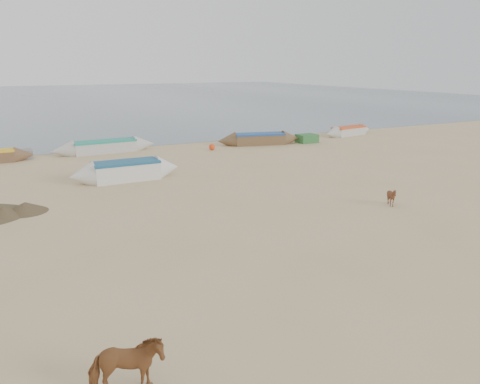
# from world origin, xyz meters

# --- Properties ---
(ground) EXTENTS (140.00, 140.00, 0.00)m
(ground) POSITION_xyz_m (0.00, 0.00, 0.00)
(ground) COLOR tan
(ground) RESTS_ON ground
(sea) EXTENTS (160.00, 160.00, 0.00)m
(sea) POSITION_xyz_m (0.00, 82.00, 0.01)
(sea) COLOR slate
(sea) RESTS_ON ground
(cow_adult) EXTENTS (1.50, 0.95, 1.17)m
(cow_adult) POSITION_xyz_m (-6.66, -4.50, 0.58)
(cow_adult) COLOR brown
(cow_adult) RESTS_ON ground
(calf_front) EXTENTS (0.92, 0.88, 0.81)m
(calf_front) POSITION_xyz_m (6.46, 2.28, 0.41)
(calf_front) COLOR #582E1B
(calf_front) RESTS_ON ground
(near_canoe) EXTENTS (5.77, 1.48, 1.01)m
(near_canoe) POSITION_xyz_m (-2.57, 12.19, 0.50)
(near_canoe) COLOR silver
(near_canoe) RESTS_ON ground
(waterline_canoes) EXTENTS (52.30, 5.01, 0.87)m
(waterline_canoes) POSITION_xyz_m (-5.05, 20.31, 0.41)
(waterline_canoes) COLOR brown
(waterline_canoes) RESTS_ON ground
(beach_clutter) EXTENTS (44.39, 4.74, 0.64)m
(beach_clutter) POSITION_xyz_m (3.41, 19.26, 0.30)
(beach_clutter) COLOR #316D34
(beach_clutter) RESTS_ON ground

